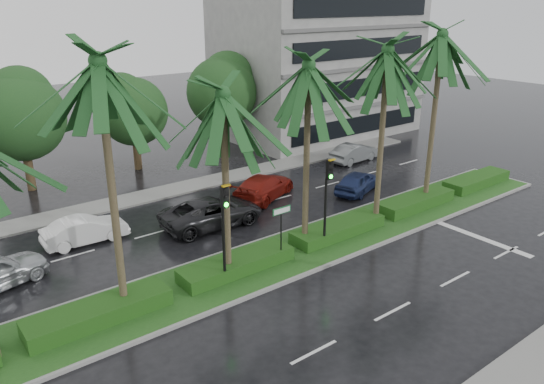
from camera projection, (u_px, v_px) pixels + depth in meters
ground at (305, 262)px, 23.68m from camera, size 120.00×120.00×0.00m
far_sidewalk at (177, 189)px, 32.55m from camera, size 40.00×2.00×0.12m
median at (291, 253)px, 24.39m from camera, size 36.00×4.00×0.15m
hedge at (291, 245)px, 24.26m from camera, size 35.20×1.40×0.60m
lane_markings at (359, 247)px, 25.10m from camera, size 34.00×13.06×0.01m
palm_row at (269, 84)px, 20.99m from camera, size 26.30×4.20×10.03m
signal_median_left at (224, 220)px, 20.56m from camera, size 0.34×0.42×4.36m
signal_median_right at (328, 190)px, 23.73m from camera, size 0.34×0.42×4.36m
street_sign at (281, 221)px, 22.73m from camera, size 0.95×0.09×2.60m
bg_trees at (145, 102)px, 35.67m from camera, size 32.51×5.19×7.49m
building at (318, 62)px, 44.74m from camera, size 16.00×10.00×12.00m
car_white at (85, 230)px, 25.38m from camera, size 1.52×4.03×1.31m
car_darkgrey at (212, 212)px, 27.25m from camera, size 2.71×5.48×1.49m
car_red at (263, 187)px, 31.01m from camera, size 3.87×5.32×1.43m
car_blue at (358, 182)px, 31.99m from camera, size 2.78×4.21×1.33m
car_grey at (354, 153)px, 38.01m from camera, size 1.76×4.16×1.33m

